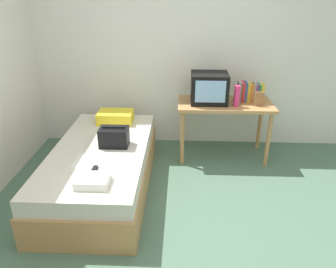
{
  "coord_description": "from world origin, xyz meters",
  "views": [
    {
      "loc": [
        -0.0,
        -2.26,
        2.01
      ],
      "look_at": [
        -0.15,
        1.07,
        0.5
      ],
      "focal_mm": 34.23,
      "sensor_mm": 36.0,
      "label": 1
    }
  ],
  "objects_px": {
    "bed": "(102,168)",
    "pillow": "(116,117)",
    "picture_frame": "(259,99)",
    "handbag": "(114,137)",
    "desk": "(225,109)",
    "magazine": "(85,161)",
    "remote_dark": "(94,171)",
    "tv": "(209,88)",
    "folded_towel": "(93,181)",
    "book_row": "(250,92)",
    "water_bottle": "(237,96)"
  },
  "relations": [
    {
      "from": "book_row",
      "to": "magazine",
      "type": "height_order",
      "value": "book_row"
    },
    {
      "from": "desk",
      "to": "remote_dark",
      "type": "bearing_deg",
      "value": -135.7
    },
    {
      "from": "desk",
      "to": "magazine",
      "type": "height_order",
      "value": "desk"
    },
    {
      "from": "bed",
      "to": "tv",
      "type": "height_order",
      "value": "tv"
    },
    {
      "from": "picture_frame",
      "to": "handbag",
      "type": "height_order",
      "value": "picture_frame"
    },
    {
      "from": "tv",
      "to": "book_row",
      "type": "height_order",
      "value": "tv"
    },
    {
      "from": "tv",
      "to": "handbag",
      "type": "xyz_separation_m",
      "value": [
        -1.04,
        -0.76,
        -0.33
      ]
    },
    {
      "from": "pillow",
      "to": "remote_dark",
      "type": "distance_m",
      "value": 1.21
    },
    {
      "from": "book_row",
      "to": "handbag",
      "type": "relative_size",
      "value": 1.04
    },
    {
      "from": "magazine",
      "to": "folded_towel",
      "type": "distance_m",
      "value": 0.43
    },
    {
      "from": "desk",
      "to": "magazine",
      "type": "xyz_separation_m",
      "value": [
        -1.46,
        -1.12,
        -0.15
      ]
    },
    {
      "from": "bed",
      "to": "desk",
      "type": "distance_m",
      "value": 1.66
    },
    {
      "from": "remote_dark",
      "to": "folded_towel",
      "type": "xyz_separation_m",
      "value": [
        0.05,
        -0.21,
        0.02
      ]
    },
    {
      "from": "tv",
      "to": "water_bottle",
      "type": "distance_m",
      "value": 0.35
    },
    {
      "from": "water_bottle",
      "to": "handbag",
      "type": "bearing_deg",
      "value": -155.46
    },
    {
      "from": "desk",
      "to": "bed",
      "type": "bearing_deg",
      "value": -149.81
    },
    {
      "from": "magazine",
      "to": "tv",
      "type": "bearing_deg",
      "value": 41.78
    },
    {
      "from": "folded_towel",
      "to": "remote_dark",
      "type": "bearing_deg",
      "value": 102.2
    },
    {
      "from": "tv",
      "to": "magazine",
      "type": "height_order",
      "value": "tv"
    },
    {
      "from": "bed",
      "to": "magazine",
      "type": "relative_size",
      "value": 6.9
    },
    {
      "from": "picture_frame",
      "to": "pillow",
      "type": "xyz_separation_m",
      "value": [
        -1.74,
        0.03,
        -0.27
      ]
    },
    {
      "from": "bed",
      "to": "magazine",
      "type": "bearing_deg",
      "value": -102.77
    },
    {
      "from": "handbag",
      "to": "magazine",
      "type": "bearing_deg",
      "value": -120.84
    },
    {
      "from": "bed",
      "to": "remote_dark",
      "type": "relative_size",
      "value": 12.82
    },
    {
      "from": "handbag",
      "to": "picture_frame",
      "type": "bearing_deg",
      "value": 21.67
    },
    {
      "from": "desk",
      "to": "pillow",
      "type": "bearing_deg",
      "value": -176.45
    },
    {
      "from": "tv",
      "to": "folded_towel",
      "type": "distance_m",
      "value": 1.89
    },
    {
      "from": "bed",
      "to": "desk",
      "type": "xyz_separation_m",
      "value": [
        1.39,
        0.81,
        0.4
      ]
    },
    {
      "from": "magazine",
      "to": "pillow",
      "type": "bearing_deg",
      "value": 84.53
    },
    {
      "from": "desk",
      "to": "water_bottle",
      "type": "xyz_separation_m",
      "value": [
        0.11,
        -0.14,
        0.22
      ]
    },
    {
      "from": "tv",
      "to": "book_row",
      "type": "bearing_deg",
      "value": 8.38
    },
    {
      "from": "picture_frame",
      "to": "handbag",
      "type": "relative_size",
      "value": 0.57
    },
    {
      "from": "bed",
      "to": "magazine",
      "type": "distance_m",
      "value": 0.4
    },
    {
      "from": "desk",
      "to": "book_row",
      "type": "bearing_deg",
      "value": 14.41
    },
    {
      "from": "bed",
      "to": "book_row",
      "type": "bearing_deg",
      "value": 27.6
    },
    {
      "from": "water_bottle",
      "to": "remote_dark",
      "type": "relative_size",
      "value": 1.61
    },
    {
      "from": "magazine",
      "to": "handbag",
      "type": "bearing_deg",
      "value": 59.16
    },
    {
      "from": "tv",
      "to": "folded_towel",
      "type": "xyz_separation_m",
      "value": [
        -1.08,
        -1.51,
        -0.39
      ]
    },
    {
      "from": "handbag",
      "to": "book_row",
      "type": "bearing_deg",
      "value": 28.27
    },
    {
      "from": "water_bottle",
      "to": "pillow",
      "type": "relative_size",
      "value": 0.58
    },
    {
      "from": "magazine",
      "to": "picture_frame",
      "type": "bearing_deg",
      "value": 28.69
    },
    {
      "from": "tv",
      "to": "magazine",
      "type": "relative_size",
      "value": 1.52
    },
    {
      "from": "bed",
      "to": "pillow",
      "type": "xyz_separation_m",
      "value": [
        0.03,
        0.72,
        0.31
      ]
    },
    {
      "from": "desk",
      "to": "pillow",
      "type": "xyz_separation_m",
      "value": [
        -1.36,
        -0.08,
        -0.09
      ]
    },
    {
      "from": "tv",
      "to": "pillow",
      "type": "distance_m",
      "value": 1.21
    },
    {
      "from": "book_row",
      "to": "picture_frame",
      "type": "xyz_separation_m",
      "value": [
        0.07,
        -0.19,
        -0.03
      ]
    },
    {
      "from": "bed",
      "to": "picture_frame",
      "type": "height_order",
      "value": "picture_frame"
    },
    {
      "from": "remote_dark",
      "to": "picture_frame",
      "type": "bearing_deg",
      "value": 34.75
    },
    {
      "from": "bed",
      "to": "picture_frame",
      "type": "distance_m",
      "value": 1.99
    },
    {
      "from": "water_bottle",
      "to": "book_row",
      "type": "height_order",
      "value": "water_bottle"
    }
  ]
}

